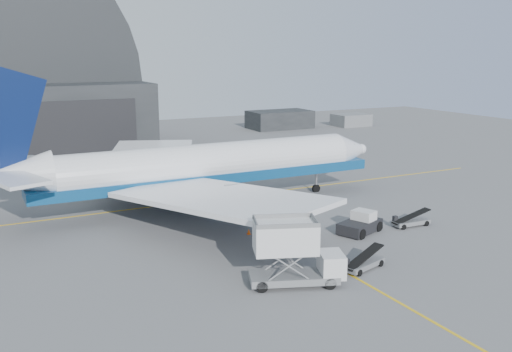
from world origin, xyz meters
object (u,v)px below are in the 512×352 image
belt_loader_b (411,221)px  airliner (195,167)px  pushback_tug (361,224)px  belt_loader_a (363,263)px  catering_truck (293,254)px

belt_loader_b → airliner: bearing=137.3°
pushback_tug → belt_loader_a: 9.75m
catering_truck → belt_loader_b: 19.58m
catering_truck → belt_loader_a: size_ratio=1.70×
belt_loader_a → belt_loader_b: (11.44, 7.17, -0.01)m
airliner → belt_loader_b: size_ratio=11.06×
pushback_tug → belt_loader_b: (5.71, -0.71, -0.30)m
airliner → belt_loader_a: (5.24, -23.57, -4.12)m
pushback_tug → belt_loader_a: (-5.73, -7.88, -0.29)m
airliner → pushback_tug: airliner is taller
airliner → pushback_tug: size_ratio=9.07×
catering_truck → belt_loader_b: bearing=42.5°
catering_truck → belt_loader_a: bearing=21.4°
pushback_tug → catering_truck: bearing=-169.1°
catering_truck → pushback_tug: (12.37, 7.97, -1.66)m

